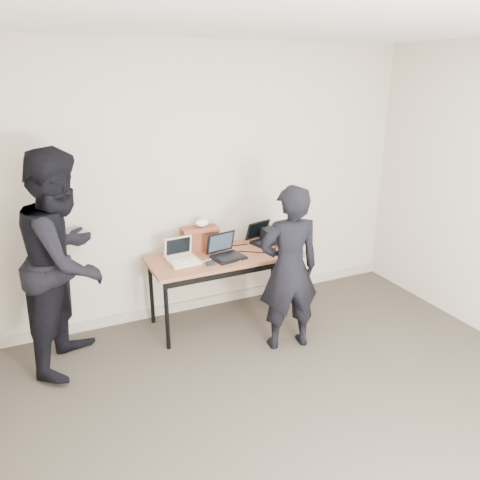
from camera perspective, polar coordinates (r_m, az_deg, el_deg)
room at (r=2.82m, az=11.78°, el=-2.70°), size 4.60×4.60×2.80m
desk at (r=4.60m, az=-1.78°, el=-2.53°), size 1.51×0.67×0.72m
laptop_beige at (r=4.43m, az=-7.04°, el=-2.13°), size 0.30×0.29×0.22m
laptop_center at (r=4.51m, az=-1.75°, el=-1.46°), size 0.35×0.34×0.23m
laptop_right at (r=4.91m, az=2.85°, el=0.27°), size 0.35×0.34×0.21m
leather_satchel at (r=4.67m, az=-4.92°, el=0.21°), size 0.36×0.19×0.25m
tissue at (r=4.64m, az=-4.65°, el=2.10°), size 0.14×0.11×0.08m
equipment_box at (r=4.97m, az=4.04°, el=0.72°), size 0.24×0.21×0.13m
power_brick at (r=4.35m, az=-3.61°, el=-2.85°), size 0.08×0.05×0.03m
cables at (r=4.59m, az=-1.25°, el=-1.75°), size 1.15×0.41×0.01m
person_typist at (r=4.17m, az=5.99°, el=-3.56°), size 0.61×0.45×1.53m
person_observer at (r=4.13m, az=-20.53°, el=-2.36°), size 1.05×1.14×1.87m
baseboard at (r=5.17m, az=-3.94°, el=-7.41°), size 4.50×0.03×0.10m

